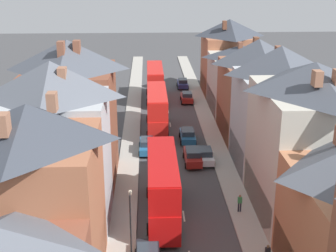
{
  "coord_description": "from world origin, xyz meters",
  "views": [
    {
      "loc": [
        -2.9,
        -17.11,
        20.45
      ],
      "look_at": [
        -0.58,
        35.51,
        2.09
      ],
      "focal_mm": 50.0,
      "sensor_mm": 36.0,
      "label": 1
    }
  ],
  "objects_px": {
    "car_parked_left_b": "(147,145)",
    "pedestrian_mid_right": "(240,202)",
    "car_mid_white": "(187,97)",
    "double_decker_bus_mid_street": "(157,110)",
    "street_lamp": "(131,224)",
    "double_decker_bus_far_approaching": "(155,83)",
    "car_parked_right_b": "(188,135)",
    "car_parked_right_a": "(193,156)",
    "car_near_silver": "(204,155)",
    "car_mid_black": "(183,83)",
    "double_decker_bus_lead": "(162,186)"
  },
  "relations": [
    {
      "from": "car_parked_left_b",
      "to": "pedestrian_mid_right",
      "type": "relative_size",
      "value": 2.77
    },
    {
      "from": "car_parked_left_b",
      "to": "car_mid_white",
      "type": "xyz_separation_m",
      "value": [
        6.2,
        20.04,
        -0.01
      ]
    },
    {
      "from": "double_decker_bus_mid_street",
      "to": "street_lamp",
      "type": "bearing_deg",
      "value": -94.95
    },
    {
      "from": "street_lamp",
      "to": "car_mid_white",
      "type": "bearing_deg",
      "value": 79.86
    },
    {
      "from": "double_decker_bus_far_approaching",
      "to": "car_parked_right_b",
      "type": "xyz_separation_m",
      "value": [
        3.61,
        -18.35,
        -2.01
      ]
    },
    {
      "from": "double_decker_bus_mid_street",
      "to": "car_parked_left_b",
      "type": "bearing_deg",
      "value": -100.25
    },
    {
      "from": "car_mid_white",
      "to": "car_parked_right_b",
      "type": "relative_size",
      "value": 0.94
    },
    {
      "from": "double_decker_bus_mid_street",
      "to": "street_lamp",
      "type": "relative_size",
      "value": 1.96
    },
    {
      "from": "car_parked_right_a",
      "to": "car_mid_white",
      "type": "distance_m",
      "value": 23.53
    },
    {
      "from": "double_decker_bus_far_approaching",
      "to": "street_lamp",
      "type": "relative_size",
      "value": 1.96
    },
    {
      "from": "pedestrian_mid_right",
      "to": "car_near_silver",
      "type": "bearing_deg",
      "value": 99.03
    },
    {
      "from": "car_mid_black",
      "to": "car_parked_right_b",
      "type": "distance_m",
      "value": 25.78
    },
    {
      "from": "double_decker_bus_mid_street",
      "to": "car_mid_black",
      "type": "xyz_separation_m",
      "value": [
        4.91,
        21.75,
        -2.0
      ]
    },
    {
      "from": "street_lamp",
      "to": "car_parked_right_a",
      "type": "bearing_deg",
      "value": 71.05
    },
    {
      "from": "car_parked_left_b",
      "to": "car_mid_white",
      "type": "distance_m",
      "value": 20.97
    },
    {
      "from": "double_decker_bus_lead",
      "to": "car_mid_black",
      "type": "relative_size",
      "value": 2.63
    },
    {
      "from": "double_decker_bus_far_approaching",
      "to": "car_parked_right_b",
      "type": "bearing_deg",
      "value": -78.87
    },
    {
      "from": "car_parked_right_a",
      "to": "car_mid_black",
      "type": "xyz_separation_m",
      "value": [
        1.3,
        32.35,
        -0.04
      ]
    },
    {
      "from": "double_decker_bus_lead",
      "to": "car_mid_white",
      "type": "xyz_separation_m",
      "value": [
        4.91,
        34.42,
        -2.0
      ]
    },
    {
      "from": "double_decker_bus_mid_street",
      "to": "double_decker_bus_far_approaching",
      "type": "xyz_separation_m",
      "value": [
        0.0,
        14.35,
        0.0
      ]
    },
    {
      "from": "double_decker_bus_lead",
      "to": "car_parked_right_a",
      "type": "height_order",
      "value": "double_decker_bus_lead"
    },
    {
      "from": "car_parked_right_a",
      "to": "car_parked_right_b",
      "type": "xyz_separation_m",
      "value": [
        -0.0,
        6.6,
        -0.05
      ]
    },
    {
      "from": "double_decker_bus_mid_street",
      "to": "car_mid_black",
      "type": "relative_size",
      "value": 2.63
    },
    {
      "from": "pedestrian_mid_right",
      "to": "car_mid_white",
      "type": "bearing_deg",
      "value": 92.92
    },
    {
      "from": "double_decker_bus_far_approaching",
      "to": "car_parked_right_a",
      "type": "xyz_separation_m",
      "value": [
        3.61,
        -24.94,
        -1.96
      ]
    },
    {
      "from": "car_mid_black",
      "to": "street_lamp",
      "type": "height_order",
      "value": "street_lamp"
    },
    {
      "from": "car_parked_left_b",
      "to": "car_mid_black",
      "type": "bearing_deg",
      "value": 77.89
    },
    {
      "from": "double_decker_bus_mid_street",
      "to": "car_parked_right_b",
      "type": "bearing_deg",
      "value": -47.91
    },
    {
      "from": "car_mid_white",
      "to": "street_lamp",
      "type": "height_order",
      "value": "street_lamp"
    },
    {
      "from": "car_mid_black",
      "to": "car_near_silver",
      "type": "bearing_deg",
      "value": -90.0
    },
    {
      "from": "car_parked_left_b",
      "to": "car_parked_right_b",
      "type": "bearing_deg",
      "value": 32.67
    },
    {
      "from": "double_decker_bus_far_approaching",
      "to": "car_parked_left_b",
      "type": "xyz_separation_m",
      "value": [
        -1.29,
        -21.49,
        -1.99
      ]
    },
    {
      "from": "double_decker_bus_lead",
      "to": "car_mid_white",
      "type": "distance_m",
      "value": 34.82
    },
    {
      "from": "double_decker_bus_far_approaching",
      "to": "car_parked_right_a",
      "type": "height_order",
      "value": "double_decker_bus_far_approaching"
    },
    {
      "from": "car_mid_black",
      "to": "car_mid_white",
      "type": "bearing_deg",
      "value": -90.0
    },
    {
      "from": "car_parked_right_a",
      "to": "street_lamp",
      "type": "distance_m",
      "value": 18.78
    },
    {
      "from": "car_parked_left_b",
      "to": "car_mid_white",
      "type": "relative_size",
      "value": 1.1
    },
    {
      "from": "car_parked_right_b",
      "to": "street_lamp",
      "type": "relative_size",
      "value": 0.79
    },
    {
      "from": "car_mid_black",
      "to": "car_mid_white",
      "type": "xyz_separation_m",
      "value": [
        0.0,
        -8.85,
        0.0
      ]
    },
    {
      "from": "car_near_silver",
      "to": "car_parked_left_b",
      "type": "bearing_deg",
      "value": 152.31
    },
    {
      "from": "double_decker_bus_mid_street",
      "to": "pedestrian_mid_right",
      "type": "distance_m",
      "value": 22.48
    },
    {
      "from": "car_mid_white",
      "to": "car_parked_left_b",
      "type": "bearing_deg",
      "value": -107.19
    },
    {
      "from": "car_mid_black",
      "to": "car_parked_left_b",
      "type": "bearing_deg",
      "value": -102.11
    },
    {
      "from": "double_decker_bus_lead",
      "to": "car_near_silver",
      "type": "xyz_separation_m",
      "value": [
        4.91,
        11.13,
        -1.99
      ]
    },
    {
      "from": "car_parked_left_b",
      "to": "pedestrian_mid_right",
      "type": "height_order",
      "value": "pedestrian_mid_right"
    },
    {
      "from": "double_decker_bus_mid_street",
      "to": "pedestrian_mid_right",
      "type": "height_order",
      "value": "double_decker_bus_mid_street"
    },
    {
      "from": "double_decker_bus_far_approaching",
      "to": "car_mid_white",
      "type": "distance_m",
      "value": 5.5
    },
    {
      "from": "car_mid_white",
      "to": "street_lamp",
      "type": "xyz_separation_m",
      "value": [
        -7.35,
        -41.11,
        2.43
      ]
    },
    {
      "from": "car_near_silver",
      "to": "street_lamp",
      "type": "height_order",
      "value": "street_lamp"
    },
    {
      "from": "pedestrian_mid_right",
      "to": "car_mid_black",
      "type": "bearing_deg",
      "value": 92.32
    }
  ]
}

